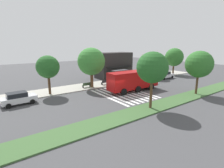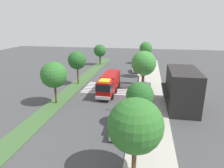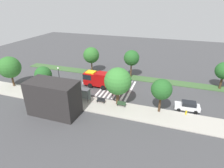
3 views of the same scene
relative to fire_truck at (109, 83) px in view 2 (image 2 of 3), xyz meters
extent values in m
plane|color=#424244|center=(-4.48, -0.49, -1.96)|extent=(120.00, 120.00, 0.00)
cube|color=#ADA89E|center=(-4.48, 7.50, -1.89)|extent=(60.00, 4.98, 0.14)
cube|color=#3D6033|center=(-4.48, -7.49, -1.89)|extent=(60.00, 3.00, 0.14)
cube|color=silver|center=(-6.07, -0.49, -1.95)|extent=(0.45, 9.90, 0.01)
cube|color=silver|center=(-5.17, -0.49, -1.95)|extent=(0.45, 9.90, 0.01)
cube|color=silver|center=(-4.27, -0.49, -1.95)|extent=(0.45, 9.90, 0.01)
cube|color=silver|center=(-3.37, -0.49, -1.95)|extent=(0.45, 9.90, 0.01)
cube|color=silver|center=(-2.47, -0.49, -1.95)|extent=(0.45, 9.90, 0.01)
cube|color=silver|center=(-1.57, -0.49, -1.95)|extent=(0.45, 9.90, 0.01)
cube|color=silver|center=(-0.67, -0.49, -1.95)|extent=(0.45, 9.90, 0.01)
cube|color=silver|center=(0.23, -0.49, -1.95)|extent=(0.45, 9.90, 0.01)
cube|color=#A50C0C|center=(3.03, -0.09, -0.08)|extent=(2.92, 2.55, 2.66)
cube|color=#A50C0C|center=(-1.71, 0.05, 0.02)|extent=(6.72, 2.67, 2.86)
cube|color=black|center=(3.46, -0.11, 0.45)|extent=(2.13, 2.56, 1.17)
cube|color=silver|center=(4.55, -0.14, -1.16)|extent=(0.32, 2.47, 0.50)
cube|color=yellow|center=(3.03, -0.09, 1.37)|extent=(2.05, 1.79, 0.24)
cylinder|color=black|center=(2.78, 1.15, -1.41)|extent=(1.11, 0.33, 1.10)
cylinder|color=black|center=(2.71, -1.32, -1.41)|extent=(1.11, 0.33, 1.10)
cylinder|color=black|center=(-3.34, 1.34, -1.41)|extent=(1.11, 0.33, 1.10)
cylinder|color=black|center=(-3.41, -1.13, -1.41)|extent=(1.11, 0.33, 1.10)
cylinder|color=black|center=(-0.35, 1.25, -1.41)|extent=(1.11, 0.33, 1.10)
cylinder|color=black|center=(-0.42, -1.22, -1.41)|extent=(1.11, 0.33, 1.10)
cube|color=silver|center=(-17.32, 3.81, -1.26)|extent=(4.33, 2.04, 0.75)
cube|color=black|center=(-17.53, 3.80, -0.59)|extent=(2.46, 1.73, 0.59)
cylinder|color=black|center=(-15.96, 4.80, -1.64)|extent=(0.65, 0.25, 0.64)
cylinder|color=black|center=(-15.87, 2.97, -1.64)|extent=(0.65, 0.25, 0.64)
cylinder|color=black|center=(-18.76, 4.65, -1.64)|extent=(0.65, 0.25, 0.64)
cylinder|color=black|center=(-18.67, 2.83, -1.64)|extent=(0.65, 0.25, 0.64)
cube|color=silver|center=(13.23, 3.81, -1.28)|extent=(4.85, 1.90, 0.70)
cube|color=black|center=(12.99, 3.81, -0.62)|extent=(2.73, 1.62, 0.62)
cylinder|color=black|center=(14.78, 4.74, -1.64)|extent=(0.65, 0.24, 0.64)
cylinder|color=black|center=(14.83, 2.98, -1.64)|extent=(0.65, 0.24, 0.64)
cylinder|color=black|center=(11.62, 4.65, -1.64)|extent=(0.65, 0.24, 0.64)
cylinder|color=black|center=(11.67, 2.89, -1.64)|extent=(0.65, 0.24, 0.64)
cube|color=#4C4C51|center=(2.10, 6.76, 0.58)|extent=(3.50, 1.40, 0.12)
cube|color=#8C9E99|center=(2.10, 6.10, -0.62)|extent=(3.50, 0.08, 2.40)
cylinder|color=#333338|center=(0.40, 7.41, -0.62)|extent=(0.08, 0.08, 2.40)
cylinder|color=#333338|center=(3.80, 7.41, -0.62)|extent=(0.08, 0.08, 2.40)
cube|color=black|center=(-1.90, 6.51, -1.41)|extent=(1.60, 0.50, 0.08)
cube|color=black|center=(-1.90, 6.29, -1.14)|extent=(1.60, 0.06, 0.45)
cube|color=black|center=(-2.62, 6.51, -1.63)|extent=(0.08, 0.45, 0.37)
cube|color=black|center=(-1.18, 6.51, -1.63)|extent=(0.08, 0.45, 0.37)
cube|color=#2D472D|center=(-5.94, 6.51, -1.41)|extent=(1.60, 0.50, 0.08)
cube|color=#2D472D|center=(-5.94, 6.29, -1.14)|extent=(1.60, 0.06, 0.45)
cube|color=black|center=(-6.66, 6.51, -1.63)|extent=(0.08, 0.45, 0.37)
cube|color=black|center=(-5.22, 6.51, -1.63)|extent=(0.08, 0.45, 0.37)
cylinder|color=#2D2D30|center=(7.37, 5.61, 0.87)|extent=(0.16, 0.16, 5.37)
sphere|color=white|center=(7.37, 5.61, 3.73)|extent=(0.36, 0.36, 0.36)
cube|color=#282626|center=(4.32, 12.10, 1.02)|extent=(8.44, 4.22, 5.96)
cube|color=black|center=(4.32, 9.59, 0.84)|extent=(6.75, 0.80, 0.16)
cylinder|color=#47301E|center=(-28.52, 6.01, -0.13)|extent=(0.50, 0.50, 3.38)
sphere|color=#2D6B28|center=(-28.52, 6.01, 2.91)|extent=(3.85, 3.85, 3.85)
cylinder|color=#47301E|center=(-12.68, 6.01, -0.28)|extent=(0.39, 0.39, 3.07)
sphere|color=#235B23|center=(-12.68, 6.01, 2.49)|extent=(3.51, 3.51, 3.51)
cylinder|color=#513823|center=(-5.08, 6.01, -0.32)|extent=(0.55, 0.55, 2.98)
sphere|color=#387F33|center=(-5.08, 6.01, 2.88)|extent=(4.90, 4.90, 4.90)
cylinder|color=#513823|center=(10.85, 6.01, -0.50)|extent=(0.40, 0.40, 2.64)
sphere|color=#235B23|center=(10.85, 6.01, 2.04)|extent=(3.46, 3.46, 3.46)
cylinder|color=#513823|center=(19.44, 6.01, -0.41)|extent=(0.42, 0.42, 2.82)
sphere|color=#2D6B28|center=(19.44, 6.01, 2.65)|extent=(4.69, 4.69, 4.69)
cylinder|color=#47301E|center=(-24.46, -7.49, -0.37)|extent=(0.45, 0.45, 2.89)
sphere|color=#235B23|center=(-24.46, -7.49, 2.36)|extent=(3.68, 3.68, 3.68)
cylinder|color=#513823|center=(-4.41, -7.49, 0.03)|extent=(0.33, 0.33, 3.69)
sphere|color=#235B23|center=(-4.41, -7.49, 3.18)|extent=(3.75, 3.75, 3.75)
cylinder|color=#513823|center=(6.23, -7.49, -0.19)|extent=(0.33, 0.33, 3.25)
sphere|color=#2D6B28|center=(6.23, -7.49, 2.87)|extent=(4.11, 4.11, 4.11)
cylinder|color=gold|center=(-17.15, 5.51, -1.47)|extent=(0.28, 0.28, 0.70)
camera|label=1|loc=(-19.98, -20.95, 5.78)|focal=27.44mm
camera|label=2|loc=(34.19, 6.70, 10.84)|focal=32.07mm
camera|label=3|loc=(-13.53, 34.27, 16.15)|focal=29.31mm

